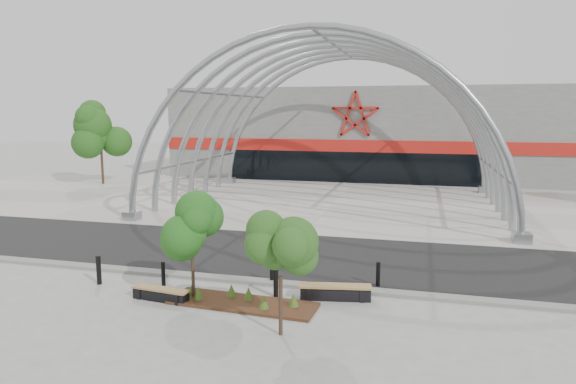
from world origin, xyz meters
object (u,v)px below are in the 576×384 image
at_px(bench_1, 335,292).
at_px(bench_0, 161,294).
at_px(street_tree_1, 281,252).
at_px(bollard_2, 272,271).
at_px(street_tree_0, 192,228).

bearing_deg(bench_1, bench_0, -164.39).
distance_m(street_tree_1, bollard_2, 4.62).
distance_m(street_tree_1, bench_1, 3.76).
xyz_separation_m(bench_0, bench_1, (5.39, 1.51, 0.04)).
bearing_deg(bench_0, bench_1, 15.61).
height_order(street_tree_1, bench_0, street_tree_1).
bearing_deg(bollard_2, street_tree_1, -70.36).
bearing_deg(bollard_2, bench_0, -139.71).
xyz_separation_m(street_tree_0, bench_1, (4.43, 1.12, -2.12)).
distance_m(street_tree_0, bollard_2, 3.49).
bearing_deg(bench_0, street_tree_1, -18.52).
distance_m(street_tree_0, bench_0, 2.39).
height_order(street_tree_0, bollard_2, street_tree_0).
bearing_deg(street_tree_1, bench_0, 161.48).
bearing_deg(street_tree_1, bollard_2, 109.64).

